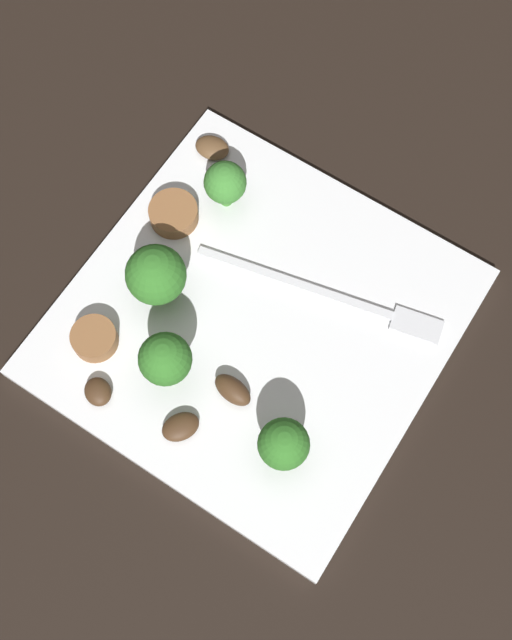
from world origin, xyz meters
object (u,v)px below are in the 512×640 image
object	(u,v)px
broccoli_floret_2	(225,183)
broccoli_floret_3	(165,360)
sausage_slice_0	(94,339)
mushroom_1	(185,430)
mushroom_2	(212,148)
broccoli_floret_0	(284,444)
plate	(256,323)
sausage_slice_3	(174,214)
mushroom_5	(98,392)
mushroom_3	(233,390)
broccoli_floret_1	(156,275)
fork	(337,298)

from	to	relation	value
broccoli_floret_2	broccoli_floret_3	distance (m)	0.14
sausage_slice_0	mushroom_1	bearing A→B (deg)	-11.73
broccoli_floret_3	mushroom_2	xyz separation A→B (m)	(-0.08, 0.16, -0.03)
mushroom_2	broccoli_floret_3	bearing A→B (deg)	-64.97
broccoli_floret_3	mushroom_2	world-z (taller)	broccoli_floret_3
broccoli_floret_0	broccoli_floret_3	bearing A→B (deg)	178.02
plate	mushroom_2	xyz separation A→B (m)	(-0.10, 0.10, 0.01)
sausage_slice_3	mushroom_2	bearing A→B (deg)	97.59
broccoli_floret_0	broccoli_floret_3	world-z (taller)	broccoli_floret_3
broccoli_floret_2	sausage_slice_0	world-z (taller)	broccoli_floret_2
mushroom_5	sausage_slice_3	bearing A→B (deg)	103.85
sausage_slice_3	mushroom_5	xyz separation A→B (m)	(0.03, -0.14, -0.00)
broccoli_floret_2	sausage_slice_3	world-z (taller)	broccoli_floret_2
mushroom_3	plate	bearing A→B (deg)	106.34
mushroom_2	broccoli_floret_1	bearing A→B (deg)	-73.25
plate	broccoli_floret_3	xyz separation A→B (m)	(-0.03, -0.07, 0.04)
broccoli_floret_3	sausage_slice_0	xyz separation A→B (m)	(-0.06, -0.01, -0.03)
broccoli_floret_1	mushroom_2	world-z (taller)	broccoli_floret_1
sausage_slice_0	mushroom_5	bearing A→B (deg)	-49.91
sausage_slice_0	fork	bearing A→B (deg)	43.72
fork	mushroom_5	world-z (taller)	mushroom_5
broccoli_floret_1	mushroom_3	world-z (taller)	broccoli_floret_1
broccoli_floret_1	broccoli_floret_3	xyz separation A→B (m)	(0.04, -0.05, 0.01)
broccoli_floret_0	mushroom_1	size ratio (longest dim) A/B	1.78
broccoli_floret_0	mushroom_2	world-z (taller)	broccoli_floret_0
broccoli_floret_1	sausage_slice_0	xyz separation A→B (m)	(-0.02, -0.05, -0.03)
fork	sausage_slice_0	world-z (taller)	sausage_slice_0
broccoli_floret_2	mushroom_1	size ratio (longest dim) A/B	1.65
broccoli_floret_3	mushroom_3	distance (m)	0.05
fork	broccoli_floret_2	size ratio (longest dim) A/B	4.24
mushroom_1	mushroom_3	distance (m)	0.04
broccoli_floret_3	mushroom_2	size ratio (longest dim) A/B	2.16
broccoli_floret_0	sausage_slice_0	xyz separation A→B (m)	(-0.15, -0.00, -0.02)
sausage_slice_3	broccoli_floret_1	bearing A→B (deg)	-63.78
sausage_slice_0	mushroom_5	xyz separation A→B (m)	(0.02, -0.03, -0.00)
broccoli_floret_3	sausage_slice_3	xyz separation A→B (m)	(-0.07, 0.10, -0.03)
mushroom_2	plate	bearing A→B (deg)	-43.54
plate	broccoli_floret_3	size ratio (longest dim) A/B	4.44
broccoli_floret_3	broccoli_floret_1	bearing A→B (deg)	131.58
fork	mushroom_5	size ratio (longest dim) A/B	8.60
sausage_slice_3	mushroom_2	world-z (taller)	sausage_slice_3
broccoli_floret_1	sausage_slice_3	size ratio (longest dim) A/B	1.52
broccoli_floret_1	broccoli_floret_2	distance (m)	0.09
sausage_slice_3	mushroom_2	xyz separation A→B (m)	(-0.01, 0.06, -0.00)
plate	broccoli_floret_2	bearing A→B (deg)	135.99
sausage_slice_0	mushroom_3	xyz separation A→B (m)	(0.10, 0.02, 0.00)
broccoli_floret_3	plate	bearing A→B (deg)	68.47
broccoli_floret_2	plate	bearing A→B (deg)	-44.01
broccoli_floret_2	broccoli_floret_0	bearing A→B (deg)	-45.32
plate	fork	size ratio (longest dim) A/B	1.41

